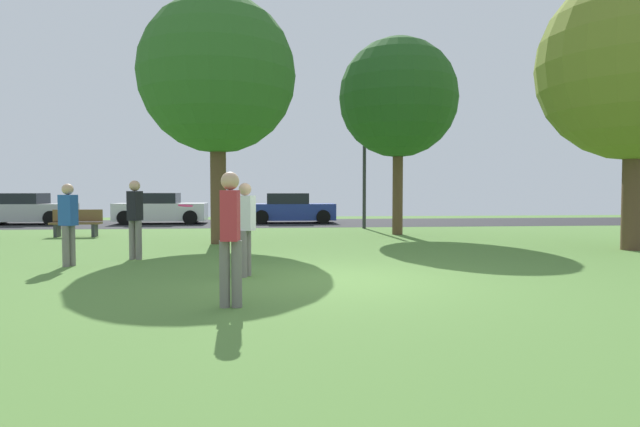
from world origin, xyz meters
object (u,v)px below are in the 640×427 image
Objects in this scene: person_thrower at (245,225)px; parked_car_white at (160,209)px; birch_tree_lone at (217,75)px; street_lamp_post at (364,173)px; person_bystander at (230,232)px; oak_tree_left at (398,98)px; parked_car_silver at (25,210)px; oak_tree_right at (636,66)px; park_bench at (77,223)px; person_catcher at (68,221)px; person_walking at (135,215)px; frisbee_disc at (185,206)px; parked_car_blue at (291,209)px.

parked_car_white is (-4.48, 15.57, -0.28)m from person_thrower.
street_lamp_post is (5.31, 5.62, -2.59)m from birch_tree_lone.
parked_car_white is at bearing 19.09° from person_bystander.
person_bystander is 18.63m from parked_car_white.
oak_tree_left is 1.68× the size of parked_car_silver.
parked_car_silver is at bearing 148.56° from oak_tree_right.
person_bystander is 1.12× the size of park_bench.
person_thrower is 0.37× the size of street_lamp_post.
park_bench is at bearing -56.49° from parked_car_silver.
birch_tree_lone is 6.48m from oak_tree_left.
oak_tree_left is at bearing -24.75° from parked_car_silver.
street_lamp_post reaches higher than park_bench.
oak_tree_right is 14.09m from person_catcher.
oak_tree_left reaches higher than person_bystander.
parked_car_white is at bearing 118.16° from person_catcher.
person_walking reaches higher than frisbee_disc.
person_thrower is (-4.93, -8.63, -3.80)m from oak_tree_left.
oak_tree_right reaches higher than birch_tree_lone.
birch_tree_lone is 1.76× the size of parked_car_silver.
frisbee_disc is at bearing -91.25° from birch_tree_lone.
parked_car_white is 1.01× the size of parked_car_blue.
person_bystander is (0.91, -8.58, -3.83)m from birch_tree_lone.
birch_tree_lone is at bearing -55.86° from person_thrower.
birch_tree_lone is at bearing 88.75° from frisbee_disc.
frisbee_disc is 12.43m from street_lamp_post.
street_lamp_post reaches higher than person_catcher.
oak_tree_left reaches higher than park_bench.
person_thrower is at bearing 3.33° from person_bystander.
parked_car_blue is at bearing -0.61° from parked_car_white.
parked_car_white is at bearing 102.58° from frisbee_disc.
parked_car_white is 6.88m from park_bench.
parked_car_blue is 0.89× the size of street_lamp_post.
oak_tree_right is 12.11m from person_bystander.
person_walking is at bearing 123.84° from frisbee_disc.
street_lamp_post is (4.40, 14.20, 1.24)m from person_bystander.
person_catcher is 0.42× the size of parked_car_blue.
street_lamp_post is at bearing 46.60° from birch_tree_lone.
person_walking is 4.75× the size of frisbee_disc.
oak_tree_left is 3.84× the size of person_walking.
frisbee_disc is 0.09× the size of parked_car_white.
birch_tree_lone is 0.99× the size of oak_tree_right.
oak_tree_left is 12.80m from person_bystander.
person_bystander is (-9.91, -5.86, -3.74)m from oak_tree_right.
person_catcher is 0.37× the size of street_lamp_post.
oak_tree_right is at bearing -136.60° from person_thrower.
birch_tree_lone is 19.07× the size of frisbee_disc.
person_catcher is 0.95× the size of person_walking.
person_catcher reaches higher than parked_car_blue.
person_thrower is 3.67m from person_walking.
parked_car_white is (-4.39, 18.11, -0.35)m from person_bystander.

